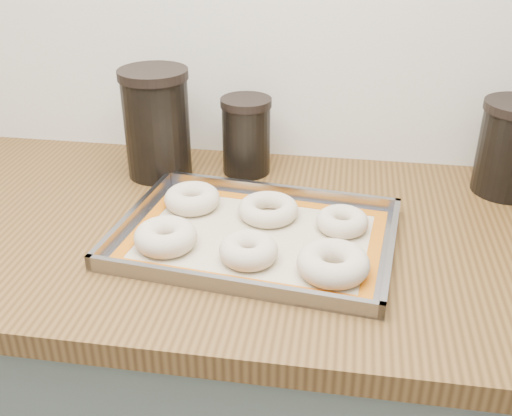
% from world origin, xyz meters
% --- Properties ---
extents(countertop, '(3.06, 0.68, 0.04)m').
position_xyz_m(countertop, '(0.00, 1.68, 0.88)').
color(countertop, brown).
rests_on(countertop, cabinet).
extents(baking_tray, '(0.49, 0.38, 0.03)m').
position_xyz_m(baking_tray, '(-0.12, 1.63, 0.91)').
color(baking_tray, gray).
rests_on(baking_tray, countertop).
extents(baking_mat, '(0.45, 0.34, 0.00)m').
position_xyz_m(baking_mat, '(-0.12, 1.63, 0.90)').
color(baking_mat, '#C6B793').
rests_on(baking_mat, baking_tray).
extents(bagel_front_left, '(0.12, 0.12, 0.04)m').
position_xyz_m(bagel_front_left, '(-0.26, 1.57, 0.92)').
color(bagel_front_left, beige).
rests_on(bagel_front_left, baking_mat).
extents(bagel_front_mid, '(0.10, 0.10, 0.04)m').
position_xyz_m(bagel_front_mid, '(-0.12, 1.56, 0.92)').
color(bagel_front_mid, beige).
rests_on(bagel_front_mid, baking_mat).
extents(bagel_front_right, '(0.15, 0.15, 0.04)m').
position_xyz_m(bagel_front_right, '(0.02, 1.54, 0.92)').
color(bagel_front_right, beige).
rests_on(bagel_front_right, baking_mat).
extents(bagel_back_left, '(0.10, 0.10, 0.04)m').
position_xyz_m(bagel_back_left, '(-0.25, 1.72, 0.92)').
color(bagel_back_left, beige).
rests_on(bagel_back_left, baking_mat).
extents(bagel_back_mid, '(0.11, 0.11, 0.03)m').
position_xyz_m(bagel_back_mid, '(-0.11, 1.70, 0.92)').
color(bagel_back_mid, beige).
rests_on(bagel_back_mid, baking_mat).
extents(bagel_back_right, '(0.11, 0.11, 0.03)m').
position_xyz_m(bagel_back_right, '(0.03, 1.68, 0.92)').
color(bagel_back_right, beige).
rests_on(bagel_back_right, baking_mat).
extents(canister_left, '(0.14, 0.14, 0.22)m').
position_xyz_m(canister_left, '(-0.36, 1.86, 1.01)').
color(canister_left, black).
rests_on(canister_left, countertop).
extents(canister_mid, '(0.10, 0.10, 0.16)m').
position_xyz_m(canister_mid, '(-0.18, 1.90, 0.98)').
color(canister_mid, black).
rests_on(canister_mid, countertop).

